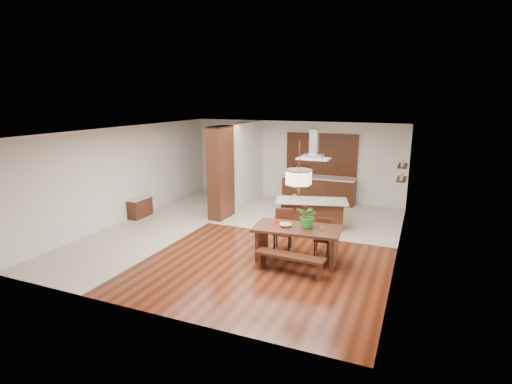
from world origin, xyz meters
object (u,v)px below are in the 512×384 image
at_px(range_hood, 314,144).
at_px(microwave, 298,171).
at_px(fruit_bowl, 286,225).
at_px(island_cup, 324,200).
at_px(dining_chair_right, 322,237).
at_px(dining_table, 297,236).
at_px(foliage_plant, 308,216).
at_px(pendant_lantern, 299,167).
at_px(kitchen_island, 312,213).
at_px(dining_bench, 290,264).
at_px(dining_chair_left, 283,230).
at_px(hallway_console, 140,208).

xyz_separation_m(range_hood, microwave, (-1.31, 2.91, -1.37)).
xyz_separation_m(fruit_bowl, range_hood, (-0.07, 2.62, 1.60)).
bearing_deg(island_cup, dining_chair_right, -77.07).
bearing_deg(dining_table, foliage_plant, 16.13).
relative_size(pendant_lantern, kitchen_island, 0.59).
relative_size(pendant_lantern, island_cup, 11.16).
bearing_deg(range_hood, kitchen_island, -90.00).
bearing_deg(pendant_lantern, dining_bench, -85.23).
bearing_deg(dining_chair_right, pendant_lantern, -128.99).
height_order(dining_chair_right, foliage_plant, foliage_plant).
bearing_deg(pendant_lantern, foliage_plant, 16.13).
xyz_separation_m(dining_table, dining_chair_left, (-0.55, 0.56, -0.10)).
distance_m(dining_chair_left, range_hood, 2.80).
relative_size(hallway_console, foliage_plant, 1.55).
bearing_deg(fruit_bowl, dining_chair_left, 113.93).
height_order(foliage_plant, fruit_bowl, foliage_plant).
height_order(kitchen_island, range_hood, range_hood).
bearing_deg(dining_chair_left, range_hood, 73.66).
bearing_deg(dining_chair_right, fruit_bowl, -139.95).
relative_size(hallway_console, microwave, 1.68).
bearing_deg(dining_chair_right, foliage_plant, -114.70).
distance_m(kitchen_island, range_hood, 2.03).
bearing_deg(dining_table, dining_bench, -85.23).
relative_size(hallway_console, dining_chair_left, 0.87).
bearing_deg(foliage_plant, island_cup, 94.86).
distance_m(dining_table, pendant_lantern, 1.64).
height_order(dining_bench, range_hood, range_hood).
xyz_separation_m(kitchen_island, island_cup, (0.37, -0.10, 0.46)).
xyz_separation_m(foliage_plant, range_hood, (-0.57, 2.49, 1.35)).
xyz_separation_m(dining_bench, pendant_lantern, (-0.06, 0.71, 2.03)).
xyz_separation_m(fruit_bowl, microwave, (-1.38, 5.53, 0.23)).
height_order(hallway_console, range_hood, range_hood).
distance_m(dining_chair_left, fruit_bowl, 0.77).
height_order(dining_table, dining_chair_right, dining_chair_right).
xyz_separation_m(dining_table, microwave, (-1.66, 5.47, 0.49)).
bearing_deg(kitchen_island, range_hood, 74.39).
height_order(dining_bench, pendant_lantern, pendant_lantern).
xyz_separation_m(hallway_console, range_hood, (5.33, 1.12, 2.15)).
height_order(kitchen_island, microwave, microwave).
bearing_deg(dining_chair_right, dining_bench, -110.26).
relative_size(foliage_plant, fruit_bowl, 2.07).
height_order(range_hood, island_cup, range_hood).
height_order(dining_chair_right, kitchen_island, dining_chair_right).
bearing_deg(dining_bench, foliage_plant, 77.64).
bearing_deg(island_cup, range_hood, 164.99).
relative_size(dining_chair_right, foliage_plant, 1.52).
distance_m(foliage_plant, range_hood, 2.89).
distance_m(pendant_lantern, island_cup, 2.81).
distance_m(dining_table, range_hood, 3.18).
bearing_deg(hallway_console, kitchen_island, 11.83).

